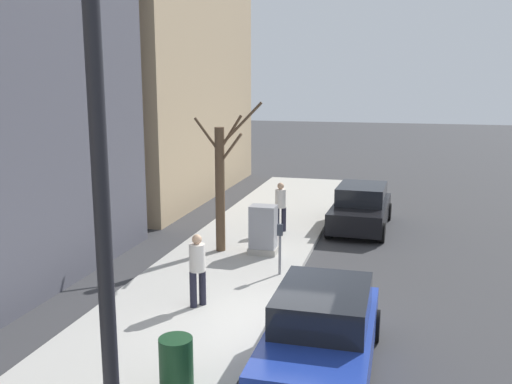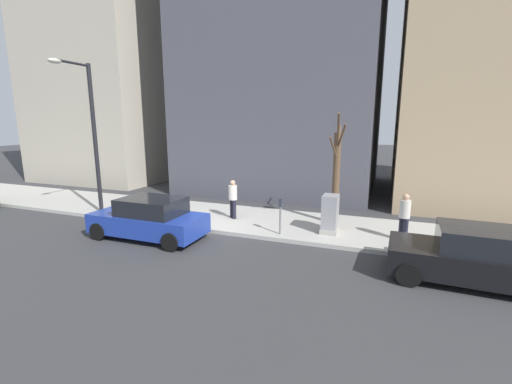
{
  "view_description": "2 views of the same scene",
  "coord_description": "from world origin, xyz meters",
  "px_view_note": "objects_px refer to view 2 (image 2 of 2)",
  "views": [
    {
      "loc": [
        -2.51,
        10.6,
        5.16
      ],
      "look_at": [
        1.83,
        -6.2,
        1.72
      ],
      "focal_mm": 40.0,
      "sensor_mm": 36.0,
      "label": 1
    },
    {
      "loc": [
        -11.13,
        -6.82,
        4.18
      ],
      "look_at": [
        1.7,
        -1.88,
        1.4
      ],
      "focal_mm": 24.0,
      "sensor_mm": 36.0,
      "label": 2
    }
  ],
  "objects_px": {
    "parking_meter": "(280,212)",
    "streetlamp": "(89,127)",
    "parked_car_black": "(477,257)",
    "trash_bin": "(154,206)",
    "pedestrian_near_meter": "(405,214)",
    "pedestrian_midblock": "(233,197)",
    "parked_car_blue": "(149,219)",
    "utility_box": "(330,214)",
    "bare_tree": "(336,175)"
  },
  "relations": [
    {
      "from": "parking_meter",
      "to": "streetlamp",
      "type": "relative_size",
      "value": 0.21
    },
    {
      "from": "parked_car_black",
      "to": "parking_meter",
      "type": "xyz_separation_m",
      "value": [
        1.65,
        5.87,
        0.24
      ]
    },
    {
      "from": "trash_bin",
      "to": "pedestrian_near_meter",
      "type": "distance_m",
      "value": 10.16
    },
    {
      "from": "parked_car_black",
      "to": "pedestrian_midblock",
      "type": "relative_size",
      "value": 2.57
    },
    {
      "from": "parked_car_blue",
      "to": "pedestrian_near_meter",
      "type": "xyz_separation_m",
      "value": [
        2.6,
        -8.68,
        0.35
      ]
    },
    {
      "from": "utility_box",
      "to": "streetlamp",
      "type": "relative_size",
      "value": 0.22
    },
    {
      "from": "streetlamp",
      "to": "pedestrian_near_meter",
      "type": "xyz_separation_m",
      "value": [
        1.05,
        -12.82,
        -2.93
      ]
    },
    {
      "from": "parked_car_blue",
      "to": "trash_bin",
      "type": "distance_m",
      "value": 2.62
    },
    {
      "from": "parked_car_black",
      "to": "trash_bin",
      "type": "height_order",
      "value": "parked_car_black"
    },
    {
      "from": "streetlamp",
      "to": "utility_box",
      "type": "bearing_deg",
      "value": -84.35
    },
    {
      "from": "parked_car_blue",
      "to": "utility_box",
      "type": "height_order",
      "value": "utility_box"
    },
    {
      "from": "parking_meter",
      "to": "streetlamp",
      "type": "xyz_separation_m",
      "value": [
        -0.17,
        8.62,
        3.04
      ]
    },
    {
      "from": "trash_bin",
      "to": "pedestrian_midblock",
      "type": "relative_size",
      "value": 0.54
    },
    {
      "from": "streetlamp",
      "to": "bare_tree",
      "type": "relative_size",
      "value": 1.48
    },
    {
      "from": "utility_box",
      "to": "pedestrian_midblock",
      "type": "xyz_separation_m",
      "value": [
        0.48,
        4.19,
        0.24
      ]
    },
    {
      "from": "trash_bin",
      "to": "pedestrian_near_meter",
      "type": "bearing_deg",
      "value": -87.57
    },
    {
      "from": "utility_box",
      "to": "streetlamp",
      "type": "bearing_deg",
      "value": 95.65
    },
    {
      "from": "parked_car_blue",
      "to": "trash_bin",
      "type": "relative_size",
      "value": 4.67
    },
    {
      "from": "pedestrian_near_meter",
      "to": "bare_tree",
      "type": "bearing_deg",
      "value": 29.65
    },
    {
      "from": "parking_meter",
      "to": "pedestrian_midblock",
      "type": "height_order",
      "value": "pedestrian_midblock"
    },
    {
      "from": "streetlamp",
      "to": "pedestrian_midblock",
      "type": "relative_size",
      "value": 3.92
    },
    {
      "from": "parked_car_blue",
      "to": "streetlamp",
      "type": "relative_size",
      "value": 0.65
    },
    {
      "from": "pedestrian_midblock",
      "to": "bare_tree",
      "type": "bearing_deg",
      "value": 49.51
    },
    {
      "from": "parked_car_blue",
      "to": "pedestrian_midblock",
      "type": "relative_size",
      "value": 2.53
    },
    {
      "from": "bare_tree",
      "to": "trash_bin",
      "type": "height_order",
      "value": "bare_tree"
    },
    {
      "from": "streetlamp",
      "to": "pedestrian_midblock",
      "type": "xyz_separation_m",
      "value": [
        1.5,
        -6.1,
        -2.93
      ]
    },
    {
      "from": "streetlamp",
      "to": "pedestrian_near_meter",
      "type": "bearing_deg",
      "value": -85.33
    },
    {
      "from": "parked_car_black",
      "to": "pedestrian_midblock",
      "type": "bearing_deg",
      "value": 72.61
    },
    {
      "from": "parked_car_black",
      "to": "parking_meter",
      "type": "distance_m",
      "value": 6.1
    },
    {
      "from": "parked_car_black",
      "to": "pedestrian_near_meter",
      "type": "relative_size",
      "value": 2.57
    },
    {
      "from": "parking_meter",
      "to": "utility_box",
      "type": "xyz_separation_m",
      "value": [
        0.85,
        -1.66,
        -0.13
      ]
    },
    {
      "from": "parked_car_blue",
      "to": "pedestrian_midblock",
      "type": "bearing_deg",
      "value": -32.45
    },
    {
      "from": "streetlamp",
      "to": "trash_bin",
      "type": "xyz_separation_m",
      "value": [
        0.62,
        -2.68,
        -3.42
      ]
    },
    {
      "from": "parking_meter",
      "to": "pedestrian_midblock",
      "type": "xyz_separation_m",
      "value": [
        1.33,
        2.52,
        0.11
      ]
    },
    {
      "from": "parked_car_black",
      "to": "parked_car_blue",
      "type": "distance_m",
      "value": 10.36
    },
    {
      "from": "parking_meter",
      "to": "streetlamp",
      "type": "distance_m",
      "value": 9.14
    },
    {
      "from": "streetlamp",
      "to": "parked_car_black",
      "type": "bearing_deg",
      "value": -95.83
    },
    {
      "from": "parking_meter",
      "to": "bare_tree",
      "type": "height_order",
      "value": "bare_tree"
    },
    {
      "from": "streetlamp",
      "to": "parked_car_blue",
      "type": "bearing_deg",
      "value": -110.59
    },
    {
      "from": "parked_car_black",
      "to": "trash_bin",
      "type": "bearing_deg",
      "value": 82.1
    },
    {
      "from": "parking_meter",
      "to": "streetlamp",
      "type": "bearing_deg",
      "value": 91.11
    },
    {
      "from": "parked_car_blue",
      "to": "parking_meter",
      "type": "xyz_separation_m",
      "value": [
        1.72,
        -4.48,
        0.24
      ]
    },
    {
      "from": "parked_car_black",
      "to": "pedestrian_midblock",
      "type": "xyz_separation_m",
      "value": [
        2.98,
        8.4,
        0.35
      ]
    },
    {
      "from": "bare_tree",
      "to": "pedestrian_midblock",
      "type": "xyz_separation_m",
      "value": [
        -0.79,
        4.17,
        -1.07
      ]
    },
    {
      "from": "utility_box",
      "to": "trash_bin",
      "type": "relative_size",
      "value": 1.59
    },
    {
      "from": "pedestrian_midblock",
      "to": "streetlamp",
      "type": "bearing_deg",
      "value": -127.37
    },
    {
      "from": "parked_car_black",
      "to": "pedestrian_midblock",
      "type": "height_order",
      "value": "pedestrian_midblock"
    },
    {
      "from": "parked_car_black",
      "to": "parked_car_blue",
      "type": "height_order",
      "value": "same"
    },
    {
      "from": "parking_meter",
      "to": "pedestrian_near_meter",
      "type": "height_order",
      "value": "pedestrian_near_meter"
    },
    {
      "from": "parked_car_black",
      "to": "pedestrian_near_meter",
      "type": "height_order",
      "value": "pedestrian_near_meter"
    }
  ]
}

